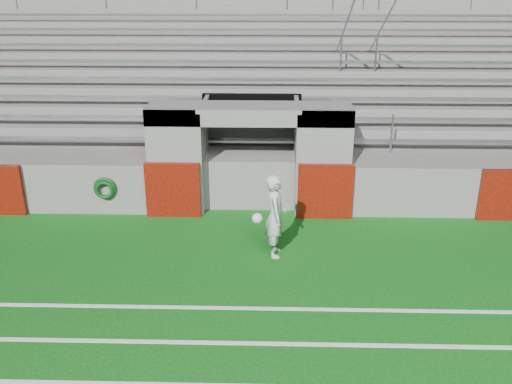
{
  "coord_description": "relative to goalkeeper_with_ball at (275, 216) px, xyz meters",
  "views": [
    {
      "loc": [
        0.51,
        -9.56,
        5.63
      ],
      "look_at": [
        0.2,
        1.8,
        1.1
      ],
      "focal_mm": 40.0,
      "sensor_mm": 36.0,
      "label": 1
    }
  ],
  "objects": [
    {
      "name": "ground",
      "position": [
        -0.61,
        -1.06,
        -0.88
      ],
      "size": [
        90.0,
        90.0,
        0.0
      ],
      "primitive_type": "plane",
      "color": "#0D5011",
      "rests_on": "ground"
    },
    {
      "name": "stadium_structure",
      "position": [
        -0.61,
        6.91,
        0.61
      ],
      "size": [
        26.0,
        8.48,
        5.42
      ],
      "color": "slate",
      "rests_on": "ground"
    },
    {
      "name": "goalkeeper_with_ball",
      "position": [
        0.0,
        0.0,
        0.0
      ],
      "size": [
        0.7,
        0.66,
        1.76
      ],
      "color": "silver",
      "rests_on": "ground"
    },
    {
      "name": "hose_coil",
      "position": [
        -4.03,
        1.87,
        -0.19
      ],
      "size": [
        0.55,
        0.14,
        0.55
      ],
      "color": "#0C3E12",
      "rests_on": "ground"
    }
  ]
}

